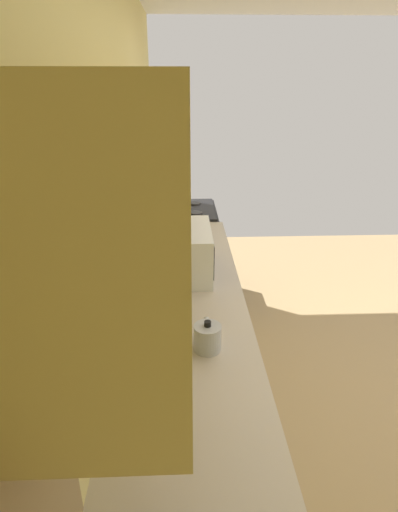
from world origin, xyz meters
TOP-DOWN VIEW (x-y plane):
  - wall_back at (0.00, 1.76)m, footprint 4.44×0.12m
  - counter_run at (-0.38, 1.39)m, footprint 3.54×0.65m
  - upper_cabinets at (-0.38, 1.54)m, footprint 2.21×0.31m
  - oven_range at (1.74, 1.39)m, footprint 0.71×0.62m
  - microwave at (0.39, 1.40)m, footprint 0.51×0.36m
  - bowl at (0.97, 1.30)m, footprint 0.16×0.16m
  - kettle at (-0.41, 1.30)m, footprint 0.17×0.12m

SIDE VIEW (x-z plane):
  - counter_run at x=-0.38m, z-range 0.00..0.93m
  - oven_range at x=1.74m, z-range -0.07..1.04m
  - bowl at x=0.97m, z-range 0.93..0.98m
  - kettle at x=-0.41m, z-range 0.92..1.07m
  - microwave at x=0.39m, z-range 0.93..1.23m
  - wall_back at x=0.00m, z-range 0.00..2.60m
  - upper_cabinets at x=-0.38m, z-range 1.51..2.06m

